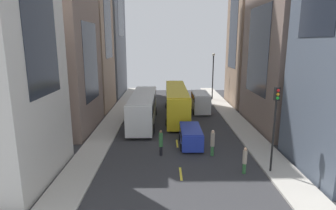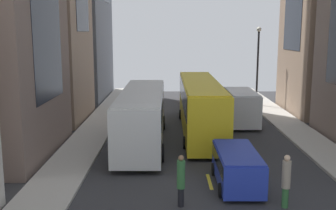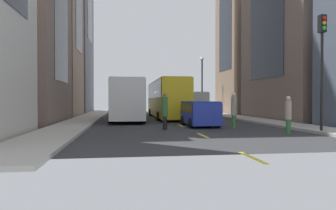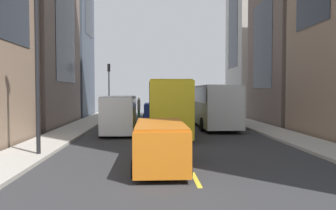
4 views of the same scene
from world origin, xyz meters
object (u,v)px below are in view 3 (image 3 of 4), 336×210
at_px(streetcar_yellow, 166,96).
at_px(delivery_van_white, 194,102).
at_px(pedestrian_walking_far, 234,110).
at_px(pedestrian_crossing_near, 165,110).
at_px(pedestrian_waiting_curb, 288,114).
at_px(city_bus_white, 127,97).
at_px(car_blue_1, 200,112).
at_px(traffic_light_near_corner, 322,50).
at_px(car_orange_0, 160,105).

distance_m(streetcar_yellow, delivery_van_white, 3.97).
height_order(pedestrian_walking_far, pedestrian_crossing_near, pedestrian_walking_far).
bearing_deg(pedestrian_walking_far, pedestrian_crossing_near, 165.10).
bearing_deg(pedestrian_crossing_near, streetcar_yellow, 160.88).
xyz_separation_m(pedestrian_walking_far, pedestrian_waiting_curb, (1.71, -3.19, -0.13)).
height_order(city_bus_white, car_blue_1, city_bus_white).
bearing_deg(traffic_light_near_corner, car_orange_0, 100.46).
height_order(delivery_van_white, car_blue_1, delivery_van_white).
relative_size(city_bus_white, pedestrian_walking_far, 5.44).
height_order(car_blue_1, traffic_light_near_corner, traffic_light_near_corner).
bearing_deg(car_orange_0, city_bus_white, -106.72).
distance_m(streetcar_yellow, pedestrian_waiting_curb, 16.27).
distance_m(city_bus_white, pedestrian_walking_far, 11.39).
xyz_separation_m(pedestrian_crossing_near, traffic_light_near_corner, (7.77, -3.21, 3.15)).
xyz_separation_m(pedestrian_crossing_near, pedestrian_waiting_curb, (5.88, -3.28, -0.11)).
distance_m(car_blue_1, pedestrian_walking_far, 2.80).
relative_size(delivery_van_white, pedestrian_crossing_near, 2.34).
bearing_deg(pedestrian_walking_far, traffic_light_near_corner, -54.60).
bearing_deg(city_bus_white, pedestrian_crossing_near, -77.17).
height_order(car_orange_0, pedestrian_crossing_near, pedestrian_crossing_near).
relative_size(pedestrian_crossing_near, pedestrian_waiting_curb, 1.11).
height_order(car_orange_0, traffic_light_near_corner, traffic_light_near_corner).
bearing_deg(city_bus_white, delivery_van_white, 36.25).
bearing_deg(car_blue_1, streetcar_yellow, 94.97).
relative_size(city_bus_white, traffic_light_near_corner, 1.99).
distance_m(city_bus_white, pedestrian_waiting_curb, 15.00).
bearing_deg(pedestrian_waiting_curb, car_blue_1, 162.08).
xyz_separation_m(pedestrian_waiting_curb, traffic_light_near_corner, (1.89, 0.07, 3.26)).
bearing_deg(car_orange_0, delivery_van_white, -76.78).
height_order(delivery_van_white, car_orange_0, delivery_van_white).
height_order(delivery_van_white, traffic_light_near_corner, traffic_light_near_corner).
xyz_separation_m(streetcar_yellow, car_orange_0, (0.82, 12.58, -1.10)).
bearing_deg(traffic_light_near_corner, pedestrian_crossing_near, 157.56).
bearing_deg(pedestrian_walking_far, car_blue_1, 109.85).
bearing_deg(pedestrian_crossing_near, city_bus_white, -178.33).
bearing_deg(delivery_van_white, traffic_light_near_corner, -81.18).
relative_size(city_bus_white, streetcar_yellow, 0.87).
bearing_deg(city_bus_white, traffic_light_near_corner, -51.78).
distance_m(city_bus_white, car_blue_1, 8.63).
bearing_deg(city_bus_white, pedestrian_waiting_curb, -57.64).
xyz_separation_m(city_bus_white, pedestrian_crossing_near, (2.13, -9.37, -0.87)).
height_order(pedestrian_waiting_curb, traffic_light_near_corner, traffic_light_near_corner).
relative_size(pedestrian_walking_far, pedestrian_crossing_near, 1.02).
distance_m(car_orange_0, traffic_light_near_corner, 28.87).
xyz_separation_m(streetcar_yellow, traffic_light_near_corner, (6.03, -15.63, 2.17)).
xyz_separation_m(streetcar_yellow, delivery_van_white, (3.27, 2.18, -0.61)).
relative_size(streetcar_yellow, pedestrian_walking_far, 6.27).
distance_m(city_bus_white, delivery_van_white, 8.86).
bearing_deg(traffic_light_near_corner, car_blue_1, 133.37).
bearing_deg(city_bus_white, pedestrian_walking_far, -56.33).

